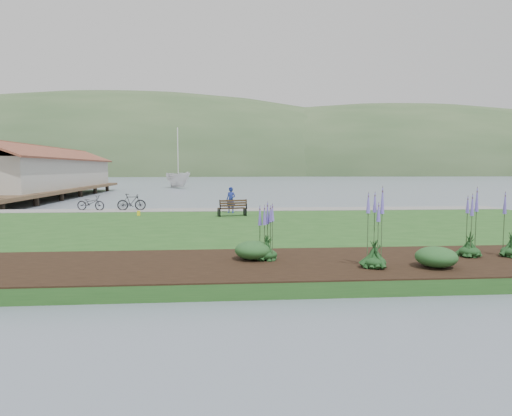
{
  "coord_description": "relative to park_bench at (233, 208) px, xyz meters",
  "views": [
    {
      "loc": [
        -1.75,
        -22.37,
        3.09
      ],
      "look_at": [
        -0.04,
        -2.12,
        1.3
      ],
      "focal_mm": 32.0,
      "sensor_mm": 36.0,
      "label": 1
    }
  ],
  "objects": [
    {
      "name": "ground",
      "position": [
        0.93,
        -2.99,
        -0.88
      ],
      "size": [
        600.0,
        600.0,
        0.0
      ],
      "primitive_type": "plane",
      "color": "slate",
      "rests_on": "ground"
    },
    {
      "name": "shrub_0",
      "position": [
        0.2,
        -12.33,
        -0.17
      ],
      "size": [
        1.07,
        1.07,
        0.54
      ],
      "primitive_type": "ellipsoid",
      "color": "#1E4C21",
      "rests_on": "garden_bed"
    },
    {
      "name": "garden_bed",
      "position": [
        3.93,
        -12.79,
        -0.46
      ],
      "size": [
        24.0,
        4.4,
        0.04
      ],
      "primitive_type": "cube",
      "color": "black",
      "rests_on": "lawn"
    },
    {
      "name": "sailboat",
      "position": [
        -6.86,
        45.59,
        -0.88
      ],
      "size": [
        15.26,
        15.35,
        29.49
      ],
      "primitive_type": "imported",
      "rotation": [
        0.0,
        0.0,
        0.5
      ],
      "color": "silver",
      "rests_on": "ground"
    },
    {
      "name": "far_hillside",
      "position": [
        20.93,
        167.01,
        -0.88
      ],
      "size": [
        580.0,
        80.0,
        38.0
      ],
      "primitive_type": null,
      "color": "#37542F",
      "rests_on": "ground"
    },
    {
      "name": "person",
      "position": [
        -0.03,
        1.97,
        0.43
      ],
      "size": [
        0.79,
        0.69,
        1.82
      ],
      "primitive_type": "imported",
      "rotation": [
        0.0,
        0.0,
        -0.43
      ],
      "color": "navy",
      "rests_on": "lawn"
    },
    {
      "name": "echium_1",
      "position": [
        6.7,
        -12.45,
        0.43
      ],
      "size": [
        0.62,
        0.62,
        2.28
      ],
      "color": "#143717",
      "rests_on": "garden_bed"
    },
    {
      "name": "shrub_1",
      "position": [
        5.0,
        -13.79,
        -0.17
      ],
      "size": [
        1.1,
        1.1,
        0.55
      ],
      "primitive_type": "ellipsoid",
      "color": "#1E4C21",
      "rests_on": "garden_bed"
    },
    {
      "name": "bicycle_b",
      "position": [
        -6.27,
        3.99,
        0.05
      ],
      "size": [
        0.67,
        1.8,
        1.06
      ],
      "primitive_type": "imported",
      "rotation": [
        0.0,
        0.0,
        1.66
      ],
      "color": "black",
      "rests_on": "lawn"
    },
    {
      "name": "pannier",
      "position": [
        -5.29,
        0.8,
        -0.35
      ],
      "size": [
        0.17,
        0.26,
        0.27
      ],
      "primitive_type": "cube",
      "rotation": [
        0.0,
        0.0,
        0.06
      ],
      "color": "yellow",
      "rests_on": "lawn"
    },
    {
      "name": "echium_0",
      "position": [
        3.34,
        -13.69,
        0.53
      ],
      "size": [
        0.62,
        0.62,
        2.36
      ],
      "color": "#143717",
      "rests_on": "garden_bed"
    },
    {
      "name": "echium_4",
      "position": [
        0.58,
        -12.43,
        0.37
      ],
      "size": [
        0.62,
        0.62,
        1.93
      ],
      "color": "#143717",
      "rests_on": "garden_bed"
    },
    {
      "name": "lawn",
      "position": [
        0.93,
        -4.99,
        -0.68
      ],
      "size": [
        34.0,
        20.0,
        0.4
      ],
      "primitive_type": "cube",
      "color": "#21501C",
      "rests_on": "ground"
    },
    {
      "name": "shoreline_path",
      "position": [
        0.93,
        3.91,
        -0.47
      ],
      "size": [
        34.0,
        2.2,
        0.03
      ],
      "primitive_type": "cube",
      "color": "gray",
      "rests_on": "lawn"
    },
    {
      "name": "bicycle_a",
      "position": [
        -8.86,
        4.21,
        -0.0
      ],
      "size": [
        1.04,
        1.93,
        0.96
      ],
      "primitive_type": "imported",
      "rotation": [
        0.0,
        0.0,
        1.34
      ],
      "color": "black",
      "rests_on": "lawn"
    },
    {
      "name": "park_bench",
      "position": [
        0.0,
        0.0,
        0.0
      ],
      "size": [
        1.66,
        0.98,
        0.97
      ],
      "rotation": [
        0.0,
        0.0,
        0.23
      ],
      "color": "black",
      "rests_on": "lawn"
    },
    {
      "name": "pier_pavilion",
      "position": [
        -19.07,
        24.53,
        1.76
      ],
      "size": [
        8.0,
        36.0,
        5.4
      ],
      "color": "#4C3826",
      "rests_on": "ground"
    }
  ]
}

